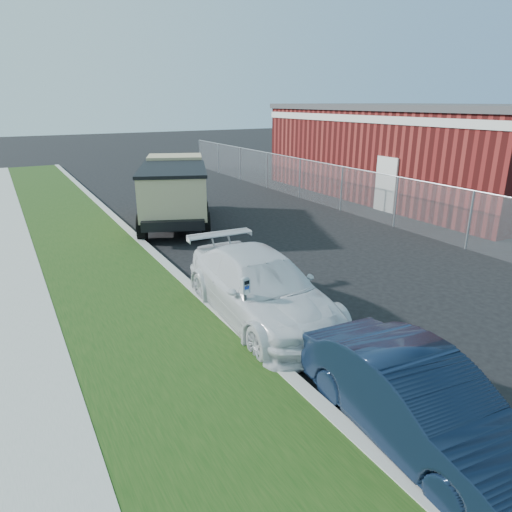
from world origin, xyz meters
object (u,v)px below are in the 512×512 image
white_wagon (260,288)px  dump_truck (175,188)px  parking_meter (245,294)px  navy_sedan (418,402)px

white_wagon → dump_truck: 8.59m
parking_meter → white_wagon: 1.14m
parking_meter → navy_sedan: (0.72, -3.41, -0.38)m
parking_meter → dump_truck: (2.00, 9.26, 0.28)m
white_wagon → navy_sedan: white_wagon is taller
navy_sedan → white_wagon: bearing=93.4°
parking_meter → dump_truck: 9.48m
navy_sedan → dump_truck: 12.75m
parking_meter → navy_sedan: size_ratio=0.32×
parking_meter → dump_truck: bearing=69.8°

